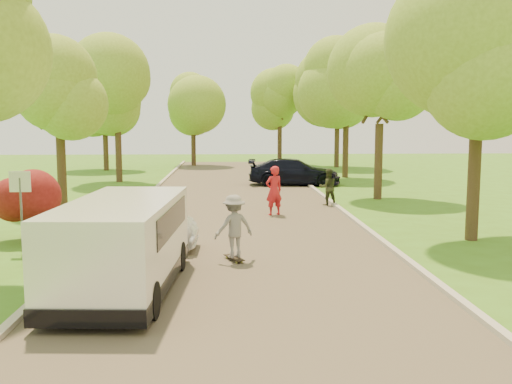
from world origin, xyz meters
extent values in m
plane|color=#42741B|center=(0.00, 0.00, 0.00)|extent=(100.00, 100.00, 0.00)
cube|color=#4C4438|center=(0.00, 8.00, 0.01)|extent=(8.00, 60.00, 0.01)
cube|color=#B2AD9E|center=(-4.05, 8.00, 0.06)|extent=(0.18, 60.00, 0.12)
cube|color=#B2AD9E|center=(4.05, 8.00, 0.06)|extent=(0.18, 60.00, 0.12)
cylinder|color=#59595E|center=(-5.80, 4.00, 1.00)|extent=(0.06, 0.06, 2.00)
cube|color=white|center=(-5.80, 4.00, 1.90)|extent=(0.55, 0.04, 0.55)
cylinder|color=#382619|center=(-6.30, 5.50, 0.35)|extent=(0.12, 0.12, 0.70)
sphere|color=#590F0F|center=(-6.30, 5.50, 1.10)|extent=(1.70, 1.70, 1.70)
cylinder|color=#382619|center=(-7.00, 12.00, 1.57)|extent=(0.36, 0.36, 3.15)
sphere|color=olive|center=(-7.00, 12.00, 4.41)|extent=(4.20, 4.20, 4.20)
sphere|color=olive|center=(-6.37, 12.00, 5.04)|extent=(3.15, 3.15, 3.15)
cylinder|color=#382619|center=(-6.60, 22.00, 1.91)|extent=(0.36, 0.36, 3.83)
sphere|color=olive|center=(-6.60, 22.00, 5.27)|extent=(4.80, 4.80, 4.80)
sphere|color=olive|center=(-5.88, 22.00, 5.99)|extent=(3.60, 3.60, 3.60)
cylinder|color=#382619|center=(6.80, 5.00, 1.91)|extent=(0.36, 0.36, 3.83)
sphere|color=olive|center=(6.80, 5.00, 5.33)|extent=(5.00, 5.00, 5.00)
sphere|color=olive|center=(7.55, 5.00, 6.08)|extent=(3.75, 3.75, 3.75)
cylinder|color=#382619|center=(6.40, 14.00, 1.69)|extent=(0.36, 0.36, 3.38)
sphere|color=olive|center=(6.40, 14.00, 4.70)|extent=(4.40, 4.40, 4.40)
sphere|color=olive|center=(7.06, 14.00, 5.36)|extent=(3.30, 3.30, 3.30)
cylinder|color=#382619|center=(7.00, 24.00, 2.02)|extent=(0.36, 0.36, 4.05)
sphere|color=olive|center=(7.00, 24.00, 5.61)|extent=(5.20, 5.20, 5.20)
sphere|color=olive|center=(7.78, 24.00, 6.39)|extent=(3.90, 3.90, 3.90)
cylinder|color=#382619|center=(-9.00, 30.00, 1.80)|extent=(0.36, 0.36, 3.60)
sphere|color=olive|center=(-9.00, 30.00, 5.10)|extent=(5.00, 5.00, 5.00)
sphere|color=olive|center=(-8.25, 30.00, 5.85)|extent=(3.75, 3.75, 3.75)
cylinder|color=#382619|center=(8.00, 32.00, 1.91)|extent=(0.36, 0.36, 3.83)
sphere|color=olive|center=(8.00, 32.00, 5.33)|extent=(5.00, 5.00, 5.00)
sphere|color=olive|center=(8.75, 32.00, 6.08)|extent=(3.75, 3.75, 3.75)
cylinder|color=#382619|center=(-3.00, 34.00, 1.69)|extent=(0.36, 0.36, 3.38)
sphere|color=olive|center=(-3.00, 34.00, 4.81)|extent=(4.80, 4.80, 4.80)
sphere|color=olive|center=(-2.28, 34.00, 5.53)|extent=(3.60, 3.60, 3.60)
cylinder|color=#382619|center=(4.00, 36.00, 1.80)|extent=(0.36, 0.36, 3.60)
sphere|color=olive|center=(4.00, 36.00, 5.10)|extent=(5.00, 5.00, 5.00)
sphere|color=olive|center=(4.75, 36.00, 5.85)|extent=(3.75, 3.75, 3.75)
cube|color=white|center=(-2.50, 0.33, 1.03)|extent=(2.28, 5.08, 1.71)
cube|color=black|center=(-2.50, 0.33, 0.31)|extent=(2.31, 5.18, 0.31)
cube|color=black|center=(-2.48, 0.58, 1.45)|extent=(2.22, 3.64, 0.57)
cylinder|color=black|center=(-3.48, -1.27, 0.34)|extent=(0.29, 0.70, 0.68)
cylinder|color=black|center=(-1.73, -1.38, 0.34)|extent=(0.29, 0.70, 0.68)
cylinder|color=black|center=(-3.27, 2.03, 0.34)|extent=(0.29, 0.70, 0.68)
cylinder|color=black|center=(-1.52, 1.92, 0.34)|extent=(0.29, 0.70, 0.68)
imported|color=silver|center=(-3.30, 4.03, 0.70)|extent=(4.25, 1.55, 1.39)
imported|color=black|center=(3.30, 19.77, 0.73)|extent=(5.15, 2.43, 1.45)
cube|color=black|center=(-0.21, 2.76, 0.09)|extent=(0.54, 0.83, 0.02)
cylinder|color=#BFCC4C|center=(-0.26, 3.05, 0.04)|extent=(0.05, 0.07, 0.06)
cylinder|color=#BFCC4C|center=(-0.40, 3.00, 0.04)|extent=(0.05, 0.07, 0.06)
cylinder|color=#BFCC4C|center=(-0.03, 2.53, 0.04)|extent=(0.05, 0.07, 0.06)
cylinder|color=#BFCC4C|center=(-0.16, 2.47, 0.04)|extent=(0.05, 0.07, 0.06)
imported|color=gray|center=(-0.21, 2.76, 0.89)|extent=(1.16, 0.95, 1.57)
imported|color=red|center=(1.36, 9.72, 0.92)|extent=(0.79, 0.68, 1.84)
imported|color=#2B301D|center=(3.80, 12.11, 0.76)|extent=(0.80, 0.65, 1.53)
camera|label=1|loc=(-0.38, -11.14, 3.46)|focal=40.00mm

